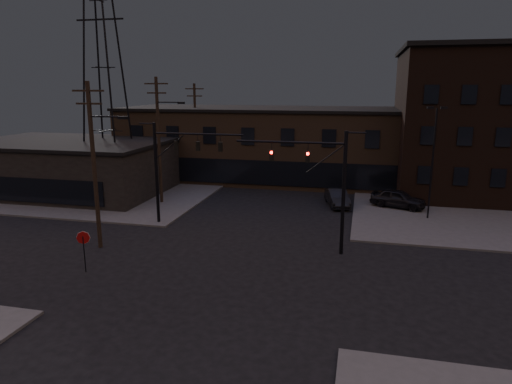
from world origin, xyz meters
The scene contains 16 objects.
ground centered at (0.00, 0.00, 0.00)m, with size 140.00×140.00×0.00m, color black.
sidewalk_nw centered at (-22.00, 22.00, 0.07)m, with size 30.00×30.00×0.15m, color #474744.
building_row centered at (0.00, 28.00, 4.00)m, with size 40.00×12.00×8.00m, color #4A3727.
building_left centered at (-20.00, 16.00, 2.50)m, with size 16.00×12.00×5.00m, color black.
traffic_signal_near centered at (5.36, 4.50, 4.93)m, with size 7.12×0.24×8.00m.
traffic_signal_far centered at (-6.72, 8.00, 5.01)m, with size 7.12×0.24×8.00m.
stop_sign centered at (-8.00, -1.99, 1.84)m, with size 0.72×0.33×2.48m.
utility_pole_near centered at (-9.43, 2.00, 5.87)m, with size 3.70×0.28×11.00m.
utility_pole_mid centered at (-10.44, 14.00, 6.13)m, with size 3.70×0.28×11.50m.
utility_pole_far centered at (-11.50, 26.00, 5.78)m, with size 2.20×0.28×11.00m.
transmission_tower centered at (-18.00, 18.00, 12.50)m, with size 7.00×7.00×25.00m, color black, non-canonical shape.
lot_light_a centered at (13.00, 14.00, 5.51)m, with size 1.50×0.28×9.14m.
lot_light_b centered at (19.00, 19.00, 5.51)m, with size 1.50×0.28×9.14m.
parked_car_lot_a centered at (10.83, 16.99, 0.96)m, with size 1.91×4.76×1.62m, color black.
parked_car_lot_b centered at (15.04, 20.95, 0.91)m, with size 2.12×5.22×1.51m, color #ABABAD.
car_crossing centered at (5.50, 16.88, 0.76)m, with size 1.61×4.62×1.52m, color black.
Camera 1 is at (7.53, -24.15, 10.66)m, focal length 32.00 mm.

